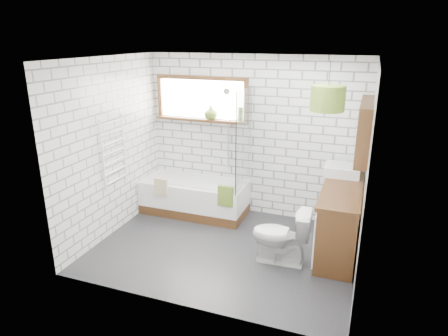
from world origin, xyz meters
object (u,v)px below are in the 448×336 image
(vanity, at_px, (340,219))
(basin, at_px, (342,170))
(toilet, at_px, (281,236))
(pendant, at_px, (328,98))
(bathtub, at_px, (195,197))

(vanity, distance_m, basin, 0.72)
(vanity, xyz_separation_m, toilet, (-0.67, -0.59, -0.08))
(basin, bearing_deg, pendant, -99.76)
(toilet, bearing_deg, bathtub, -124.40)
(bathtub, relative_size, toilet, 2.28)
(bathtub, distance_m, basin, 2.35)
(vanity, bearing_deg, pendant, -114.08)
(bathtub, bearing_deg, basin, 2.01)
(bathtub, bearing_deg, vanity, -10.36)
(pendant, bearing_deg, vanity, 65.92)
(bathtub, xyz_separation_m, pendant, (2.07, -0.95, 1.83))
(toilet, distance_m, pendant, 1.79)
(vanity, relative_size, pendant, 4.14)
(vanity, height_order, toilet, vanity)
(bathtub, height_order, vanity, vanity)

